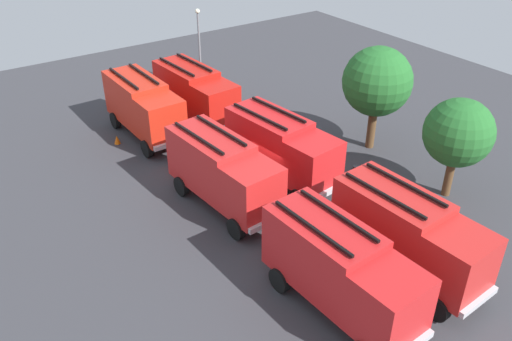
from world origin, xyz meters
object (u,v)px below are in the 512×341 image
fire_truck_0 (143,105)px  fire_truck_4 (281,146)px  lamppost (199,42)px  fire_truck_2 (341,268)px  tree_1 (458,133)px  fire_truck_5 (409,232)px  traffic_cone_1 (220,102)px  fire_truck_3 (195,92)px  traffic_cone_0 (117,140)px  tree_0 (377,82)px  fire_truck_1 (223,170)px  firefighter_0 (354,179)px

fire_truck_0 → fire_truck_4: 10.24m
fire_truck_4 → lamppost: lamppost is taller
fire_truck_0 → fire_truck_2: 18.75m
fire_truck_4 → tree_1: size_ratio=1.33×
fire_truck_2 → fire_truck_5: same height
traffic_cone_1 → fire_truck_0: bearing=-78.9°
fire_truck_4 → fire_truck_0: bearing=-163.6°
fire_truck_3 → fire_truck_5: same height
fire_truck_3 → fire_truck_5: bearing=-3.8°
fire_truck_3 → traffic_cone_1: 3.41m
lamppost → fire_truck_0: bearing=-53.7°
fire_truck_2 → traffic_cone_0: 18.96m
tree_0 → tree_1: tree_0 is taller
fire_truck_4 → traffic_cone_0: fire_truck_4 is taller
fire_truck_1 → traffic_cone_0: bearing=-172.8°
tree_0 → lamppost: (-14.74, -3.88, -0.73)m
fire_truck_5 → fire_truck_3: bearing=176.9°
fire_truck_4 → tree_0: bearing=83.0°
firefighter_0 → traffic_cone_1: firefighter_0 is taller
fire_truck_3 → lamppost: bearing=143.5°
lamppost → tree_0: bearing=14.8°
fire_truck_0 → lamppost: size_ratio=1.17×
fire_truck_3 → fire_truck_4: (9.45, 0.20, 0.00)m
lamppost → fire_truck_4: bearing=-12.1°
fire_truck_4 → fire_truck_5: size_ratio=1.01×
fire_truck_1 → fire_truck_0: bearing=175.3°
tree_1 → traffic_cone_0: 20.49m
tree_1 → tree_0: bearing=175.4°
fire_truck_1 → firefighter_0: 7.15m
fire_truck_0 → fire_truck_3: size_ratio=0.99×
fire_truck_1 → tree_1: tree_1 is taller
fire_truck_1 → traffic_cone_1: fire_truck_1 is taller
fire_truck_0 → tree_1: (15.80, 10.51, 1.61)m
fire_truck_4 → tree_1: bearing=39.1°
fire_truck_0 → tree_1: tree_1 is taller
fire_truck_5 → tree_1: 7.46m
lamppost → firefighter_0: bearing=-2.7°
fire_truck_1 → fire_truck_4: (-0.34, 4.01, 0.00)m
fire_truck_1 → traffic_cone_1: size_ratio=11.75×
fire_truck_0 → traffic_cone_1: (-1.25, 6.39, -1.84)m
lamppost → fire_truck_2: bearing=-16.8°
fire_truck_2 → tree_1: bearing=102.8°
tree_1 → fire_truck_2: bearing=-74.5°
firefighter_0 → lamppost: size_ratio=0.29×
fire_truck_1 → traffic_cone_0: fire_truck_1 is taller
tree_0 → traffic_cone_0: 16.66m
fire_truck_4 → traffic_cone_0: bearing=-153.9°
fire_truck_3 → firefighter_0: bearing=7.0°
fire_truck_3 → fire_truck_5: (18.75, 0.05, 0.00)m
fire_truck_1 → firefighter_0: size_ratio=4.05×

